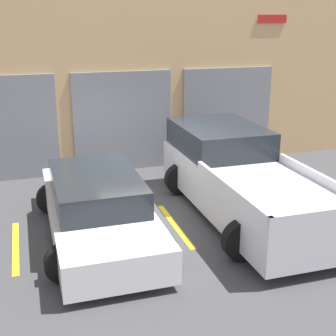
% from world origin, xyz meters
% --- Properties ---
extents(ground_plane, '(28.00, 28.00, 0.00)m').
position_xyz_m(ground_plane, '(0.00, 0.00, 0.00)').
color(ground_plane, '#3D3D3F').
extents(shophouse_building, '(15.31, 0.68, 5.39)m').
position_xyz_m(shophouse_building, '(-0.01, 3.29, 2.65)').
color(shophouse_building, tan).
rests_on(shophouse_building, ground).
extents(pickup_truck, '(2.54, 5.49, 1.69)m').
position_xyz_m(pickup_truck, '(1.58, -0.75, 0.80)').
color(pickup_truck, silver).
rests_on(pickup_truck, ground).
extents(sedan_white, '(2.24, 4.77, 1.24)m').
position_xyz_m(sedan_white, '(-1.58, -1.02, 0.59)').
color(sedan_white, white).
rests_on(sedan_white, ground).
extents(parking_stripe_far_left, '(0.12, 2.20, 0.01)m').
position_xyz_m(parking_stripe_far_left, '(-3.16, -1.06, 0.00)').
color(parking_stripe_far_left, gold).
rests_on(parking_stripe_far_left, ground).
extents(parking_stripe_left, '(0.12, 2.20, 0.01)m').
position_xyz_m(parking_stripe_left, '(0.00, -1.06, 0.00)').
color(parking_stripe_left, gold).
rests_on(parking_stripe_left, ground).
extents(parking_stripe_centre, '(0.12, 2.20, 0.01)m').
position_xyz_m(parking_stripe_centre, '(3.16, -1.06, 0.00)').
color(parking_stripe_centre, gold).
rests_on(parking_stripe_centre, ground).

